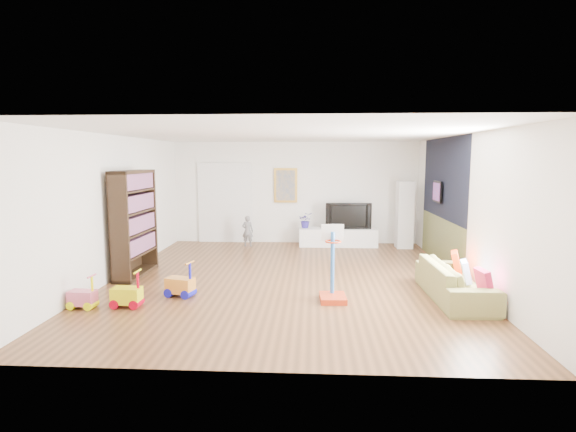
# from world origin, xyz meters

# --- Properties ---
(floor) EXTENTS (6.50, 7.50, 0.00)m
(floor) POSITION_xyz_m (0.00, 0.00, 0.00)
(floor) COLOR brown
(floor) RESTS_ON ground
(ceiling) EXTENTS (6.50, 7.50, 0.00)m
(ceiling) POSITION_xyz_m (0.00, 0.00, 2.70)
(ceiling) COLOR white
(ceiling) RESTS_ON ground
(wall_back) EXTENTS (6.50, 0.00, 2.70)m
(wall_back) POSITION_xyz_m (0.00, 3.75, 1.35)
(wall_back) COLOR white
(wall_back) RESTS_ON ground
(wall_front) EXTENTS (6.50, 0.00, 2.70)m
(wall_front) POSITION_xyz_m (0.00, -3.75, 1.35)
(wall_front) COLOR white
(wall_front) RESTS_ON ground
(wall_left) EXTENTS (0.00, 7.50, 2.70)m
(wall_left) POSITION_xyz_m (-3.25, 0.00, 1.35)
(wall_left) COLOR silver
(wall_left) RESTS_ON ground
(wall_right) EXTENTS (0.00, 7.50, 2.70)m
(wall_right) POSITION_xyz_m (3.25, 0.00, 1.35)
(wall_right) COLOR silver
(wall_right) RESTS_ON ground
(navy_accent) EXTENTS (0.01, 3.20, 1.70)m
(navy_accent) POSITION_xyz_m (3.23, 1.40, 1.85)
(navy_accent) COLOR black
(navy_accent) RESTS_ON wall_right
(olive_wainscot) EXTENTS (0.01, 3.20, 1.00)m
(olive_wainscot) POSITION_xyz_m (3.23, 1.40, 0.50)
(olive_wainscot) COLOR brown
(olive_wainscot) RESTS_ON wall_right
(doorway) EXTENTS (1.45, 0.06, 2.10)m
(doorway) POSITION_xyz_m (-1.90, 3.71, 1.05)
(doorway) COLOR white
(doorway) RESTS_ON ground
(painting_back) EXTENTS (0.62, 0.06, 0.92)m
(painting_back) POSITION_xyz_m (-0.25, 3.71, 1.55)
(painting_back) COLOR gold
(painting_back) RESTS_ON wall_back
(artwork_right) EXTENTS (0.04, 0.56, 0.46)m
(artwork_right) POSITION_xyz_m (3.17, 1.60, 1.55)
(artwork_right) COLOR #7F3F8C
(artwork_right) RESTS_ON wall_right
(media_console) EXTENTS (2.00, 0.51, 0.47)m
(media_console) POSITION_xyz_m (1.14, 3.28, 0.23)
(media_console) COLOR white
(media_console) RESTS_ON ground
(tall_cabinet) EXTENTS (0.41, 0.41, 1.70)m
(tall_cabinet) POSITION_xyz_m (2.80, 3.16, 0.85)
(tall_cabinet) COLOR silver
(tall_cabinet) RESTS_ON ground
(bookshelf) EXTENTS (0.39, 1.40, 2.04)m
(bookshelf) POSITION_xyz_m (-2.96, 0.14, 1.02)
(bookshelf) COLOR black
(bookshelf) RESTS_ON ground
(sofa) EXTENTS (0.82, 2.02, 0.59)m
(sofa) POSITION_xyz_m (2.79, -1.05, 0.29)
(sofa) COLOR olive
(sofa) RESTS_ON ground
(basketball_hoop) EXTENTS (0.45, 0.53, 1.22)m
(basketball_hoop) POSITION_xyz_m (0.81, -1.28, 0.61)
(basketball_hoop) COLOR red
(basketball_hoop) RESTS_ON ground
(ride_on_yellow) EXTENTS (0.44, 0.28, 0.57)m
(ride_on_yellow) POSITION_xyz_m (-2.35, -1.76, 0.29)
(ride_on_yellow) COLOR yellow
(ride_on_yellow) RESTS_ON ground
(ride_on_orange) EXTENTS (0.50, 0.38, 0.59)m
(ride_on_orange) POSITION_xyz_m (-1.69, -1.19, 0.30)
(ride_on_orange) COLOR orange
(ride_on_orange) RESTS_ON ground
(ride_on_pink) EXTENTS (0.40, 0.26, 0.52)m
(ride_on_pink) POSITION_xyz_m (-3.00, -1.85, 0.26)
(ride_on_pink) COLOR #D45878
(ride_on_pink) RESTS_ON ground
(child) EXTENTS (0.30, 0.21, 0.80)m
(child) POSITION_xyz_m (-1.20, 3.11, 0.40)
(child) COLOR slate
(child) RESTS_ON ground
(tv) EXTENTS (1.18, 0.21, 0.68)m
(tv) POSITION_xyz_m (1.39, 3.29, 0.80)
(tv) COLOR black
(tv) RESTS_ON media_console
(vase_plant) EXTENTS (0.39, 0.35, 0.40)m
(vase_plant) POSITION_xyz_m (0.30, 3.31, 0.67)
(vase_plant) COLOR navy
(vase_plant) RESTS_ON media_console
(pillow_left) EXTENTS (0.13, 0.37, 0.36)m
(pillow_left) POSITION_xyz_m (3.02, -1.66, 0.46)
(pillow_left) COLOR #AF1C47
(pillow_left) RESTS_ON sofa
(pillow_center) EXTENTS (0.16, 0.36, 0.35)m
(pillow_center) POSITION_xyz_m (2.95, -1.09, 0.46)
(pillow_center) COLOR white
(pillow_center) RESTS_ON sofa
(pillow_right) EXTENTS (0.21, 0.40, 0.39)m
(pillow_right) POSITION_xyz_m (2.98, -0.48, 0.46)
(pillow_right) COLOR #C12000
(pillow_right) RESTS_ON sofa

